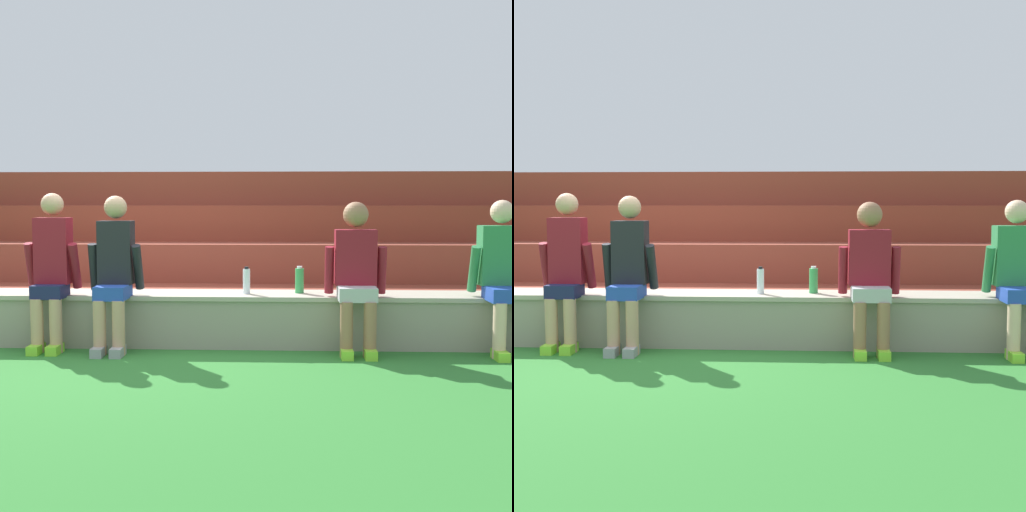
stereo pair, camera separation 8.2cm
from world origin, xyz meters
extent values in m
plane|color=#2D752D|center=(0.00, 0.00, 0.00)|extent=(80.00, 80.00, 0.00)
cube|color=gray|center=(0.00, 0.25, 0.24)|extent=(8.38, 0.51, 0.48)
cube|color=#ABA28E|center=(0.00, 0.25, 0.46)|extent=(8.42, 0.55, 0.04)
cube|color=brown|center=(0.00, 1.15, 0.21)|extent=(11.70, 0.58, 0.43)
cube|color=brown|center=(0.00, 1.73, 0.43)|extent=(11.70, 0.58, 0.86)
cube|color=brown|center=(0.00, 2.31, 0.64)|extent=(11.70, 0.58, 1.29)
cube|color=brown|center=(0.00, 2.89, 0.86)|extent=(11.70, 0.58, 1.72)
cylinder|color=tan|center=(-0.68, -0.17, 0.24)|extent=(0.11, 0.11, 0.48)
cylinder|color=tan|center=(-0.52, -0.17, 0.24)|extent=(0.11, 0.11, 0.48)
cube|color=#8CD833|center=(-0.68, -0.21, 0.04)|extent=(0.10, 0.22, 0.08)
cube|color=#8CD833|center=(-0.52, -0.21, 0.04)|extent=(0.10, 0.22, 0.08)
cube|color=#191E47|center=(-0.60, -0.06, 0.53)|extent=(0.27, 0.28, 0.12)
cube|color=maroon|center=(-0.60, 0.05, 0.88)|extent=(0.30, 0.20, 0.60)
sphere|color=tan|center=(-0.60, 0.05, 1.30)|extent=(0.20, 0.20, 0.20)
cylinder|color=maroon|center=(-0.80, 0.03, 0.75)|extent=(0.08, 0.18, 0.43)
cylinder|color=maroon|center=(-0.40, 0.03, 0.75)|extent=(0.08, 0.21, 0.42)
cylinder|color=tan|center=(-0.11, -0.24, 0.24)|extent=(0.11, 0.11, 0.48)
cylinder|color=tan|center=(0.06, -0.24, 0.24)|extent=(0.11, 0.11, 0.48)
cube|color=#99999E|center=(-0.11, -0.28, 0.04)|extent=(0.10, 0.22, 0.08)
cube|color=#99999E|center=(0.06, -0.28, 0.04)|extent=(0.10, 0.22, 0.08)
cube|color=#2347B2|center=(-0.02, -0.10, 0.53)|extent=(0.27, 0.35, 0.12)
cube|color=black|center=(-0.02, 0.04, 0.87)|extent=(0.30, 0.20, 0.57)
sphere|color=tan|center=(-0.02, 0.04, 1.28)|extent=(0.20, 0.20, 0.20)
cylinder|color=black|center=(-0.22, 0.02, 0.74)|extent=(0.08, 0.16, 0.43)
cylinder|color=black|center=(0.18, 0.02, 0.74)|extent=(0.08, 0.22, 0.42)
cylinder|color=#996B4C|center=(2.01, -0.23, 0.24)|extent=(0.11, 0.11, 0.48)
cylinder|color=#996B4C|center=(2.21, -0.23, 0.24)|extent=(0.11, 0.11, 0.48)
cube|color=#8CD833|center=(2.01, -0.27, 0.04)|extent=(0.10, 0.22, 0.08)
cube|color=#8CD833|center=(2.21, -0.27, 0.04)|extent=(0.10, 0.22, 0.08)
cube|color=#B2B2B7|center=(2.11, -0.09, 0.53)|extent=(0.33, 0.34, 0.12)
cube|color=maroon|center=(2.11, 0.06, 0.83)|extent=(0.36, 0.20, 0.49)
sphere|color=#996B4C|center=(2.11, 0.06, 1.21)|extent=(0.23, 0.23, 0.23)
cylinder|color=maroon|center=(1.88, 0.04, 0.72)|extent=(0.08, 0.14, 0.43)
cylinder|color=maroon|center=(2.34, 0.04, 0.72)|extent=(0.08, 0.15, 0.43)
cylinder|color=beige|center=(3.30, -0.24, 0.24)|extent=(0.11, 0.11, 0.48)
cube|color=#8CD833|center=(3.30, -0.28, 0.04)|extent=(0.10, 0.22, 0.08)
cube|color=#2347B2|center=(3.40, -0.09, 0.53)|extent=(0.34, 0.35, 0.12)
cube|color=#2D7F47|center=(3.40, 0.10, 0.85)|extent=(0.38, 0.20, 0.53)
sphere|color=beige|center=(3.40, 0.10, 1.24)|extent=(0.21, 0.21, 0.21)
cylinder|color=#2D7F47|center=(3.16, 0.08, 0.73)|extent=(0.08, 0.20, 0.43)
cylinder|color=silver|center=(1.14, 0.21, 0.60)|extent=(0.07, 0.07, 0.23)
cylinder|color=black|center=(1.14, 0.21, 0.72)|extent=(0.04, 0.04, 0.02)
cylinder|color=green|center=(1.62, 0.28, 0.60)|extent=(0.08, 0.08, 0.23)
cylinder|color=white|center=(1.62, 0.28, 0.72)|extent=(0.05, 0.05, 0.02)
camera|label=1|loc=(1.48, -5.82, 1.30)|focal=46.50mm
camera|label=2|loc=(1.56, -5.82, 1.30)|focal=46.50mm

